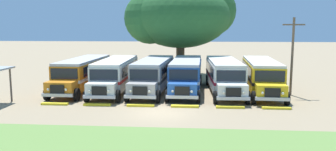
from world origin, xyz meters
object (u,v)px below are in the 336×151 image
parked_bus_slot_1 (116,73)px  broad_shade_tree (181,16)px  parked_bus_slot_0 (83,72)px  parked_bus_slot_5 (262,74)px  utility_pole (292,54)px  parked_bus_slot_2 (154,73)px  parked_bus_slot_4 (224,74)px  parked_bus_slot_3 (186,73)px

parked_bus_slot_1 → broad_shade_tree: 12.26m
parked_bus_slot_0 → parked_bus_slot_5: (16.10, -0.09, 0.00)m
parked_bus_slot_5 → utility_pole: (2.24, -1.10, 1.91)m
parked_bus_slot_2 → parked_bus_slot_5: size_ratio=1.00×
parked_bus_slot_4 → utility_pole: utility_pole is taller
parked_bus_slot_1 → parked_bus_slot_2: (3.40, 0.24, 0.00)m
parked_bus_slot_1 → parked_bus_slot_5: bearing=90.2°
utility_pole → parked_bus_slot_4: bearing=169.2°
utility_pole → broad_shade_tree: bearing=133.2°
parked_bus_slot_3 → utility_pole: 9.13m
broad_shade_tree → utility_pole: broad_shade_tree is taller
parked_bus_slot_2 → broad_shade_tree: size_ratio=0.87×
parked_bus_slot_4 → parked_bus_slot_5: same height
parked_bus_slot_3 → utility_pole: utility_pole is taller
parked_bus_slot_0 → parked_bus_slot_3: (9.50, 0.06, 0.00)m
parked_bus_slot_1 → parked_bus_slot_3: same height
parked_bus_slot_0 → parked_bus_slot_2: (6.55, -0.15, 0.00)m
parked_bus_slot_4 → utility_pole: 5.92m
parked_bus_slot_0 → utility_pole: size_ratio=1.67×
parked_bus_slot_4 → parked_bus_slot_1: bearing=-90.6°
parked_bus_slot_4 → parked_bus_slot_2: bearing=-92.0°
utility_pole → parked_bus_slot_1: bearing=177.0°
parked_bus_slot_3 → parked_bus_slot_4: same height
broad_shade_tree → utility_pole: 14.62m
parked_bus_slot_1 → parked_bus_slot_3: (6.35, 0.45, 0.00)m
parked_bus_slot_4 → utility_pole: size_ratio=1.67×
parked_bus_slot_0 → parked_bus_slot_4: bearing=90.2°
parked_bus_slot_1 → broad_shade_tree: broad_shade_tree is taller
parked_bus_slot_0 → parked_bus_slot_4: same height
parked_bus_slot_2 → parked_bus_slot_1: bearing=-83.0°
parked_bus_slot_5 → broad_shade_tree: size_ratio=0.87×
parked_bus_slot_0 → parked_bus_slot_3: size_ratio=1.00×
broad_shade_tree → parked_bus_slot_3: bearing=-84.5°
parked_bus_slot_0 → parked_bus_slot_2: 6.55m
parked_bus_slot_1 → broad_shade_tree: size_ratio=0.86×
parked_bus_slot_2 → utility_pole: bearing=87.9°
parked_bus_slot_3 → broad_shade_tree: 10.62m
parked_bus_slot_3 → parked_bus_slot_4: (3.34, -0.19, 0.00)m
parked_bus_slot_0 → parked_bus_slot_4: size_ratio=1.00×
parked_bus_slot_4 → broad_shade_tree: size_ratio=0.86×
parked_bus_slot_2 → parked_bus_slot_5: same height
parked_bus_slot_0 → utility_pole: 18.48m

